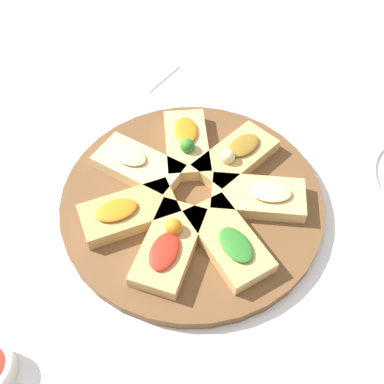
{
  "coord_description": "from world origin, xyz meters",
  "views": [
    {
      "loc": [
        0.34,
        0.27,
        0.61
      ],
      "look_at": [
        0.0,
        0.0,
        0.03
      ],
      "focal_mm": 42.0,
      "sensor_mm": 36.0,
      "label": 1
    }
  ],
  "objects": [
    {
      "name": "focaccia_slice_1",
      "position": [
        0.01,
        -0.11,
        0.03
      ],
      "size": [
        0.09,
        0.16,
        0.03
      ],
      "color": "#E5C689",
      "rests_on": "serving_board"
    },
    {
      "name": "focaccia_slice_2",
      "position": [
        0.09,
        -0.05,
        0.03
      ],
      "size": [
        0.16,
        0.14,
        0.03
      ],
      "color": "tan",
      "rests_on": "serving_board"
    },
    {
      "name": "focaccia_slice_6",
      "position": [
        -0.1,
        0.01,
        0.03
      ],
      "size": [
        0.16,
        0.09,
        0.04
      ],
      "color": "tan",
      "rests_on": "serving_board"
    },
    {
      "name": "focaccia_slice_0",
      "position": [
        -0.08,
        -0.07,
        0.03
      ],
      "size": [
        0.16,
        0.15,
        0.04
      ],
      "color": "#DBB775",
      "rests_on": "serving_board"
    },
    {
      "name": "ground_plane",
      "position": [
        0.0,
        0.0,
        0.0
      ],
      "size": [
        3.0,
        3.0,
        0.0
      ],
      "primitive_type": "plane",
      "color": "white"
    },
    {
      "name": "focaccia_slice_3",
      "position": [
        0.1,
        0.04,
        0.03
      ],
      "size": [
        0.16,
        0.12,
        0.04
      ],
      "color": "tan",
      "rests_on": "serving_board"
    },
    {
      "name": "napkin_stack",
      "position": [
        -0.21,
        -0.29,
        0.0
      ],
      "size": [
        0.11,
        0.09,
        0.01
      ],
      "primitive_type": "cube",
      "rotation": [
        0.0,
        0.0,
        0.05
      ],
      "color": "white",
      "rests_on": "ground_plane"
    },
    {
      "name": "focaccia_slice_5",
      "position": [
        -0.06,
        0.09,
        0.03
      ],
      "size": [
        0.14,
        0.16,
        0.03
      ],
      "color": "#DBB775",
      "rests_on": "serving_board"
    },
    {
      "name": "focaccia_slice_4",
      "position": [
        0.04,
        0.1,
        0.03
      ],
      "size": [
        0.12,
        0.16,
        0.03
      ],
      "color": "tan",
      "rests_on": "serving_board"
    },
    {
      "name": "serving_board",
      "position": [
        0.0,
        0.0,
        0.01
      ],
      "size": [
        0.43,
        0.43,
        0.02
      ],
      "primitive_type": "cylinder",
      "color": "brown",
      "rests_on": "ground_plane"
    }
  ]
}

